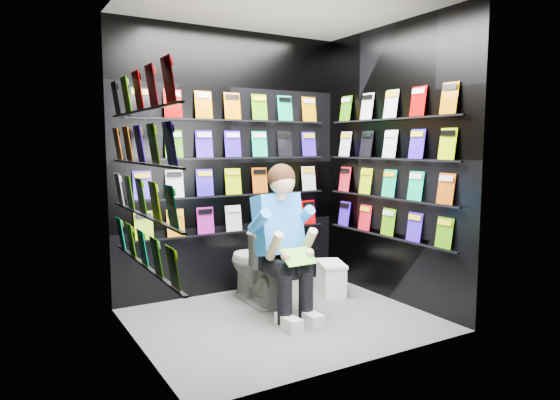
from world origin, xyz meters
TOP-DOWN VIEW (x-y plane):
  - floor at (0.00, 0.00)m, footprint 2.40×2.40m
  - ceiling at (0.00, 0.00)m, footprint 2.40×2.40m
  - wall_back at (0.00, 1.00)m, footprint 2.40×0.04m
  - wall_front at (0.00, -1.00)m, footprint 2.40×0.04m
  - wall_left at (-1.20, 0.00)m, footprint 0.04×2.00m
  - wall_right at (1.20, 0.00)m, footprint 0.04×2.00m
  - comics_back at (0.00, 0.97)m, footprint 2.10×0.06m
  - comics_left at (-1.17, 0.00)m, footprint 0.06×1.70m
  - comics_right at (1.17, 0.00)m, footprint 0.06×1.70m
  - toilet at (0.04, 0.55)m, footprint 0.43×0.75m
  - longbox at (0.80, 0.40)m, footprint 0.34×0.44m
  - longbox_lid at (0.80, 0.40)m, footprint 0.37×0.46m
  - reader at (0.04, 0.17)m, footprint 0.54×0.79m
  - held_comic at (0.04, -0.18)m, footprint 0.28×0.16m

SIDE VIEW (x-z plane):
  - floor at x=0.00m, z-range 0.00..0.00m
  - longbox at x=0.80m, z-range 0.00..0.29m
  - longbox_lid at x=0.80m, z-range 0.29..0.32m
  - toilet at x=0.04m, z-range 0.00..0.73m
  - held_comic at x=0.04m, z-range 0.52..0.64m
  - reader at x=0.04m, z-range 0.06..1.50m
  - wall_back at x=0.00m, z-range 0.00..2.60m
  - wall_front at x=0.00m, z-range 0.00..2.60m
  - wall_left at x=-1.20m, z-range 0.00..2.60m
  - wall_right at x=1.20m, z-range 0.00..2.60m
  - comics_back at x=0.00m, z-range 0.62..1.99m
  - comics_left at x=-1.17m, z-range 0.62..1.99m
  - comics_right at x=1.17m, z-range 0.62..1.99m
  - ceiling at x=0.00m, z-range 2.60..2.60m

